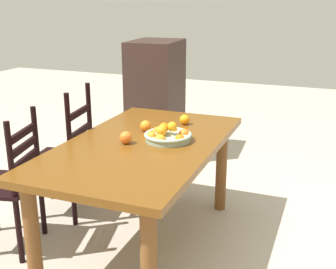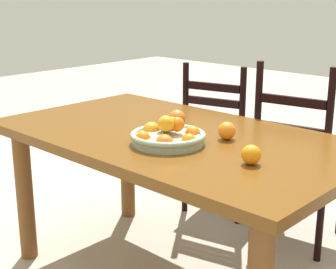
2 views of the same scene
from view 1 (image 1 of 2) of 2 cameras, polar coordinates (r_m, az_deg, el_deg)
name	(u,v)px [view 1 (image 1 of 2)]	position (r m, az deg, el deg)	size (l,w,h in m)	color
ground_plane	(144,243)	(3.06, -3.15, -14.05)	(12.00, 12.00, 0.00)	#B4A998
dining_table	(143,158)	(2.79, -3.36, -3.10)	(1.61, 0.92, 0.73)	#623910
chair_near_window	(65,158)	(3.38, -13.38, -2.99)	(0.48, 0.48, 0.99)	black
chair_by_cabinet	(8,184)	(3.01, -20.19, -6.09)	(0.50, 0.50, 0.93)	black
cabinet	(156,99)	(4.53, -1.59, 4.68)	(0.62, 0.47, 1.19)	#2F1E1A
fruit_bowl	(168,135)	(2.78, -0.06, -0.11)	(0.31, 0.31, 0.12)	#95AC97
orange_loose_0	(126,138)	(2.73, -5.54, -0.40)	(0.08, 0.08, 0.08)	orange
orange_loose_1	(146,126)	(2.97, -2.94, 1.13)	(0.07, 0.07, 0.07)	orange
orange_loose_2	(185,120)	(3.13, 2.20, 1.96)	(0.07, 0.07, 0.07)	orange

